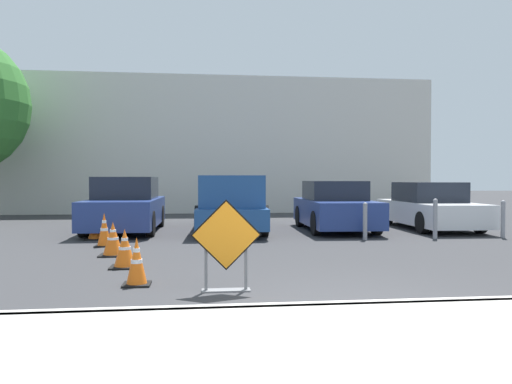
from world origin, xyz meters
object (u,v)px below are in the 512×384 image
at_px(traffic_cone_fourth, 104,230).
at_px(parked_car_second, 335,207).
at_px(traffic_cone_second, 125,249).
at_px(traffic_cone_nearest, 137,262).
at_px(road_closed_sign, 226,243).
at_px(traffic_cone_fifth, 95,228).
at_px(parked_car_nearest, 126,206).
at_px(bollard_third, 503,218).
at_px(parked_car_third, 429,207).
at_px(traffic_cone_third, 113,239).
at_px(bollard_nearest, 365,220).
at_px(pickup_truck, 231,206).
at_px(bollard_second, 435,218).

relative_size(traffic_cone_fourth, parked_car_second, 0.18).
height_order(traffic_cone_second, parked_car_second, parked_car_second).
bearing_deg(traffic_cone_nearest, parked_car_second, 55.61).
distance_m(road_closed_sign, traffic_cone_fifth, 6.95).
distance_m(road_closed_sign, parked_car_second, 8.60).
xyz_separation_m(traffic_cone_nearest, parked_car_nearest, (-1.23, 7.65, 0.40)).
xyz_separation_m(traffic_cone_fourth, bollard_third, (10.03, 0.53, 0.14)).
bearing_deg(traffic_cone_nearest, parked_car_third, 42.92).
height_order(traffic_cone_second, traffic_cone_fifth, traffic_cone_second).
distance_m(traffic_cone_third, bollard_nearest, 6.20).
height_order(parked_car_second, parked_car_third, parked_car_second).
distance_m(traffic_cone_fifth, pickup_truck, 3.91).
bearing_deg(bollard_nearest, road_closed_sign, -125.07).
relative_size(traffic_cone_fourth, parked_car_nearest, 0.17).
height_order(traffic_cone_fourth, bollard_second, bollard_second).
height_order(bollard_nearest, bollard_second, bollard_second).
relative_size(traffic_cone_fourth, traffic_cone_fifth, 1.26).
height_order(traffic_cone_fifth, parked_car_third, parked_car_third).
distance_m(road_closed_sign, bollard_third, 9.28).
distance_m(traffic_cone_second, traffic_cone_fourth, 2.97).
xyz_separation_m(parked_car_nearest, bollard_nearest, (6.29, -2.79, -0.23)).
distance_m(road_closed_sign, bollard_second, 7.85).
xyz_separation_m(traffic_cone_nearest, bollard_third, (8.79, 4.86, 0.18)).
distance_m(traffic_cone_fifth, bollard_nearest, 6.84).
xyz_separation_m(traffic_cone_nearest, traffic_cone_third, (-0.81, 2.89, -0.01)).
bearing_deg(parked_car_third, bollard_second, 69.02).
xyz_separation_m(parked_car_second, bollard_second, (1.99, -2.35, -0.14)).
distance_m(traffic_cone_second, parked_car_third, 10.31).
height_order(traffic_cone_fifth, bollard_second, bollard_second).
bearing_deg(pickup_truck, bollard_nearest, 146.31).
distance_m(traffic_cone_second, traffic_cone_third, 1.46).
bearing_deg(parked_car_nearest, parked_car_third, 179.80).
relative_size(traffic_cone_fourth, bollard_third, 0.78).
distance_m(traffic_cone_nearest, parked_car_nearest, 7.76).
xyz_separation_m(pickup_truck, parked_car_second, (3.10, -0.06, -0.06)).
distance_m(traffic_cone_nearest, bollard_second, 8.47).
relative_size(traffic_cone_third, parked_car_nearest, 0.15).
relative_size(parked_car_second, bollard_nearest, 4.42).
bearing_deg(traffic_cone_fifth, road_closed_sign, -64.59).
height_order(traffic_cone_third, traffic_cone_fifth, traffic_cone_third).
bearing_deg(parked_car_nearest, bollard_nearest, 157.10).
height_order(traffic_cone_fifth, bollard_third, bollard_third).
bearing_deg(traffic_cone_third, bollard_nearest, 18.55).
relative_size(traffic_cone_second, pickup_truck, 0.12).
bearing_deg(bollard_third, traffic_cone_fourth, -177.00).
bearing_deg(road_closed_sign, parked_car_nearest, 106.84).
bearing_deg(traffic_cone_fifth, parked_car_second, 12.71).
relative_size(pickup_truck, parked_car_second, 1.33).
bearing_deg(bollard_nearest, bollard_third, -0.00).
distance_m(traffic_cone_fourth, parked_car_second, 6.83).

